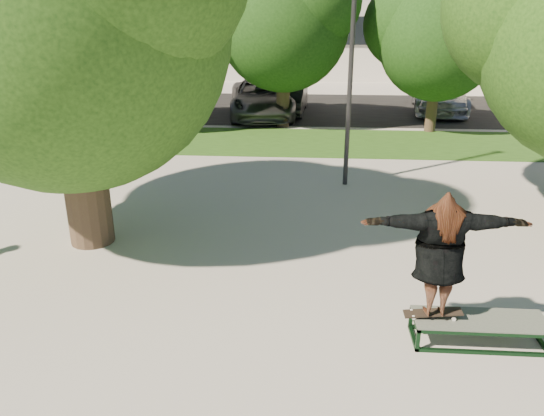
# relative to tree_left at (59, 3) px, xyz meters

# --- Properties ---
(ground) EXTENTS (120.00, 120.00, 0.00)m
(ground) POSITION_rel_tree_left_xyz_m (4.29, -1.09, -4.42)
(ground) COLOR gray
(ground) RESTS_ON ground
(grass_strip) EXTENTS (30.00, 4.00, 0.02)m
(grass_strip) POSITION_rel_tree_left_xyz_m (5.29, 8.41, -4.41)
(grass_strip) COLOR #214313
(grass_strip) RESTS_ON ground
(asphalt_strip) EXTENTS (40.00, 8.00, 0.01)m
(asphalt_strip) POSITION_rel_tree_left_xyz_m (4.29, 14.91, -4.42)
(asphalt_strip) COLOR black
(asphalt_strip) RESTS_ON ground
(tree_left) EXTENTS (6.96, 5.95, 7.12)m
(tree_left) POSITION_rel_tree_left_xyz_m (0.00, 0.00, 0.00)
(tree_left) COLOR #38281E
(tree_left) RESTS_ON ground
(bg_tree_left) EXTENTS (5.28, 4.51, 5.77)m
(bg_tree_left) POSITION_rel_tree_left_xyz_m (-2.28, 9.98, -0.69)
(bg_tree_left) COLOR #38281E
(bg_tree_left) RESTS_ON ground
(bg_tree_mid) EXTENTS (5.76, 4.92, 6.24)m
(bg_tree_mid) POSITION_rel_tree_left_xyz_m (3.22, 10.98, -0.41)
(bg_tree_mid) COLOR #38281E
(bg_tree_mid) RESTS_ON ground
(bg_tree_right) EXTENTS (5.04, 4.31, 5.43)m
(bg_tree_right) POSITION_rel_tree_left_xyz_m (8.73, 10.47, -0.93)
(bg_tree_right) COLOR #38281E
(bg_tree_right) RESTS_ON ground
(lamppost) EXTENTS (0.25, 0.15, 6.11)m
(lamppost) POSITION_rel_tree_left_xyz_m (5.29, 3.91, -1.27)
(lamppost) COLOR #2D2D30
(lamppost) RESTS_ON ground
(grind_box) EXTENTS (1.80, 0.60, 0.38)m
(grind_box) POSITION_rel_tree_left_xyz_m (6.73, -3.00, -4.23)
(grind_box) COLOR black
(grind_box) RESTS_ON ground
(skater_rig) EXTENTS (2.18, 0.67, 1.83)m
(skater_rig) POSITION_rel_tree_left_xyz_m (6.08, -3.00, -3.09)
(skater_rig) COLOR white
(skater_rig) RESTS_ON grind_box
(car_silver_a) EXTENTS (2.19, 4.34, 1.42)m
(car_silver_a) POSITION_rel_tree_left_xyz_m (-2.04, 12.41, -3.71)
(car_silver_a) COLOR #A4A5A9
(car_silver_a) RESTS_ON asphalt_strip
(car_dark) EXTENTS (1.72, 4.35, 1.41)m
(car_dark) POSITION_rel_tree_left_xyz_m (3.35, 13.63, -3.72)
(car_dark) COLOR black
(car_dark) RESTS_ON asphalt_strip
(car_grey) EXTENTS (3.18, 5.77, 1.53)m
(car_grey) POSITION_rel_tree_left_xyz_m (2.29, 12.83, -3.66)
(car_grey) COLOR #525257
(car_grey) RESTS_ON asphalt_strip
(car_silver_b) EXTENTS (2.86, 5.63, 1.57)m
(car_silver_b) POSITION_rel_tree_left_xyz_m (9.99, 14.64, -3.64)
(car_silver_b) COLOR #B3B4B9
(car_silver_b) RESTS_ON asphalt_strip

